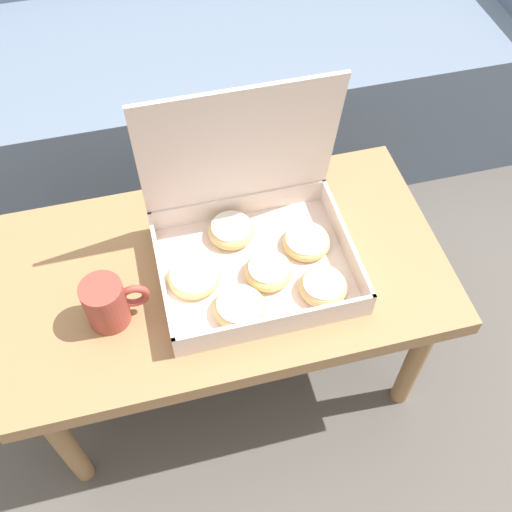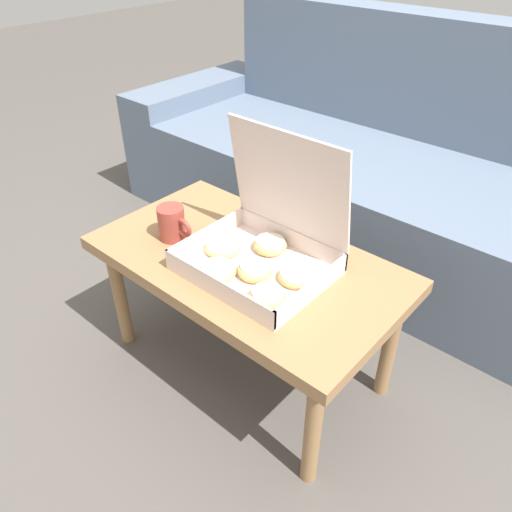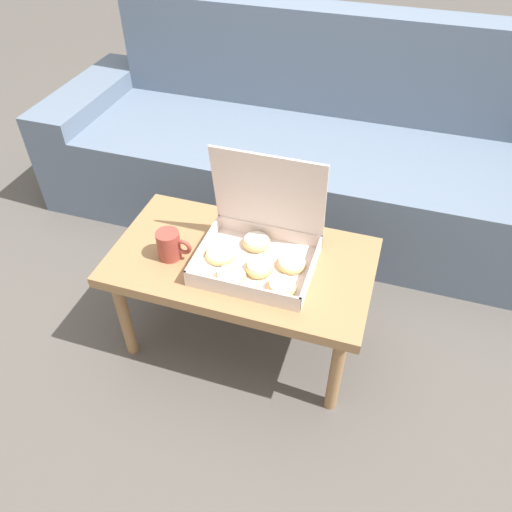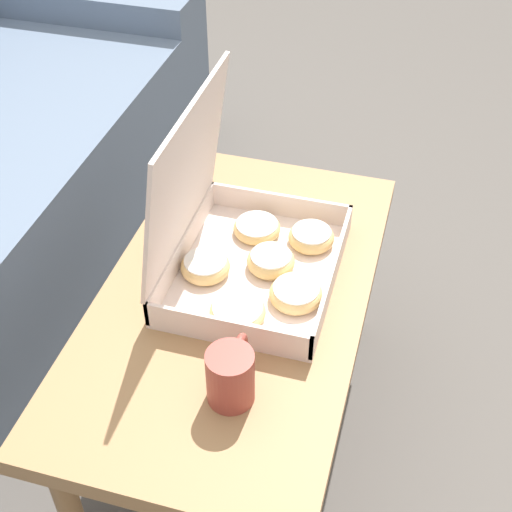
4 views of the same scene
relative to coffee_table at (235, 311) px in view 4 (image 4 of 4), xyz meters
name	(u,v)px [view 4 (image 4 of 4)]	position (x,y,z in m)	size (l,w,h in m)	color
ground_plane	(183,412)	(0.00, 0.14, -0.39)	(12.00, 12.00, 0.00)	#514C47
coffee_table	(235,311)	(0.00, 0.00, 0.00)	(0.92, 0.51, 0.44)	#997047
pastry_box	(247,250)	(0.06, -0.01, 0.11)	(0.39, 0.32, 0.38)	silver
coffee_mug	(231,375)	(-0.24, -0.07, 0.10)	(0.13, 0.08, 0.11)	#993D33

